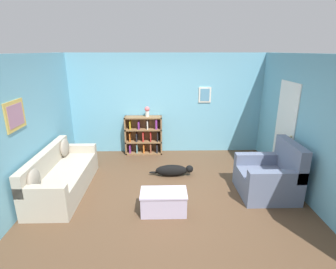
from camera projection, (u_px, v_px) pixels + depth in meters
ground_plane at (168, 191)px, 5.16m from camera, size 14.00×14.00×0.00m
wall_back at (166, 104)px, 6.90m from camera, size 5.60×0.13×2.60m
wall_left at (27, 129)px, 4.70m from camera, size 0.13×5.00×2.60m
wall_right at (306, 127)px, 4.84m from camera, size 0.16×5.00×2.60m
couch at (61, 176)px, 5.10m from camera, size 0.80×2.06×0.84m
bookshelf at (144, 136)px, 6.95m from camera, size 0.97×0.29×1.02m
recliner_chair at (270, 177)px, 4.98m from camera, size 1.00×1.00×1.04m
coffee_table at (164, 201)px, 4.44m from camera, size 0.78×0.44×0.39m
dog at (173, 170)px, 5.76m from camera, size 0.98×0.23×0.26m
vase at (147, 111)px, 6.73m from camera, size 0.13×0.13×0.26m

